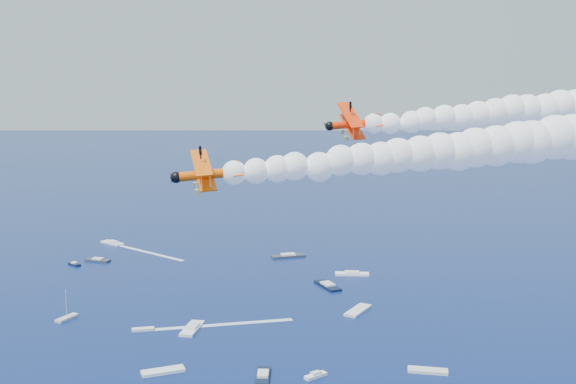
# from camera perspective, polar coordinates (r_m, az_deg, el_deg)

# --- Properties ---
(biplane_lead) EXTENTS (10.48, 12.33, 8.95)m
(biplane_lead) POSITION_cam_1_polar(r_m,az_deg,el_deg) (99.44, 5.52, 5.65)
(biplane_lead) COLOR #FF2F05
(biplane_trail) EXTENTS (10.93, 12.56, 8.13)m
(biplane_trail) POSITION_cam_1_polar(r_m,az_deg,el_deg) (81.37, -6.72, 1.46)
(biplane_trail) COLOR #FA5B05
(smoke_trail_lead) EXTENTS (54.36, 30.89, 10.13)m
(smoke_trail_lead) POSITION_cam_1_polar(r_m,az_deg,el_deg) (108.57, 19.30, 6.51)
(smoke_trail_lead) COLOR white
(smoke_trail_trail) EXTENTS (54.58, 35.22, 10.13)m
(smoke_trail_trail) POSITION_cam_1_polar(r_m,az_deg,el_deg) (87.13, 10.87, 3.16)
(smoke_trail_trail) COLOR white
(spectator_boats) EXTENTS (223.65, 176.71, 0.70)m
(spectator_boats) POSITION_cam_1_polar(r_m,az_deg,el_deg) (196.73, 0.47, -10.31)
(spectator_boats) COLOR white
(spectator_boats) RESTS_ON ground
(boat_wakes) EXTENTS (80.72, 94.40, 0.04)m
(boat_wakes) POSITION_cam_1_polar(r_m,az_deg,el_deg) (232.77, -8.88, -7.45)
(boat_wakes) COLOR white
(boat_wakes) RESTS_ON ground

